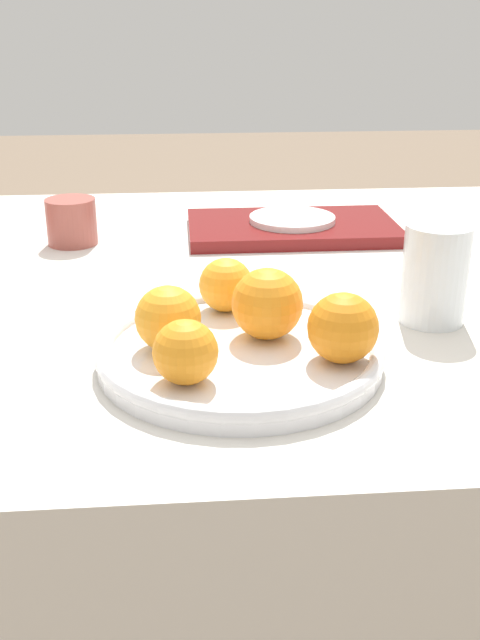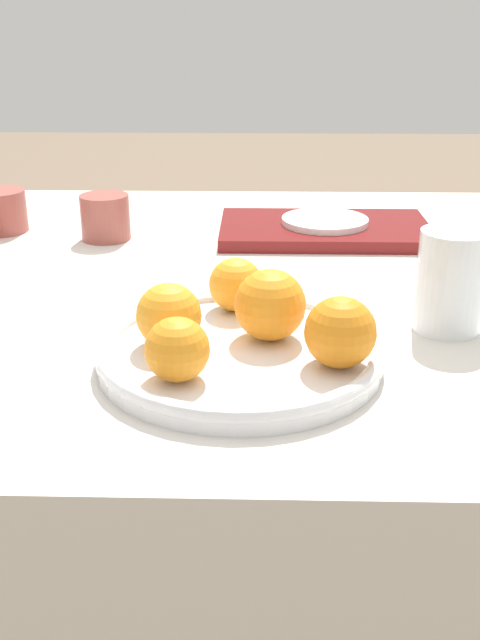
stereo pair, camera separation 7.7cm
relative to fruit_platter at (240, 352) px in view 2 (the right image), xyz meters
name	(u,v)px [view 2 (the right image)]	position (x,y,z in m)	size (l,w,h in m)	color
table	(289,486)	(0.07, 0.28, -0.37)	(1.33, 1.04, 0.71)	silver
fruit_platter	(240,352)	(0.00, 0.00, 0.00)	(0.30, 0.30, 0.03)	silver
orange_0	(270,305)	(0.03, 0.03, 0.04)	(0.08, 0.08, 0.08)	orange
orange_1	(169,315)	(-0.07, 0.00, 0.04)	(0.07, 0.07, 0.07)	orange
orange_2	(340,332)	(0.10, -0.04, 0.04)	(0.07, 0.07, 0.07)	orange
orange_3	(236,285)	(-0.01, 0.11, 0.04)	(0.06, 0.06, 0.06)	orange
orange_4	(177,349)	(-0.06, -0.07, 0.04)	(0.06, 0.06, 0.06)	orange
water_glass	(450,281)	(0.24, 0.10, 0.05)	(0.08, 0.08, 0.12)	silver
serving_tray	(325,230)	(0.13, 0.49, 0.00)	(0.34, 0.21, 0.02)	maroon
side_plate	(325,221)	(0.13, 0.49, 0.01)	(0.14, 0.14, 0.01)	white
cup_2	(105,217)	(-0.23, 0.46, 0.02)	(0.08, 0.08, 0.07)	#9E4C42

